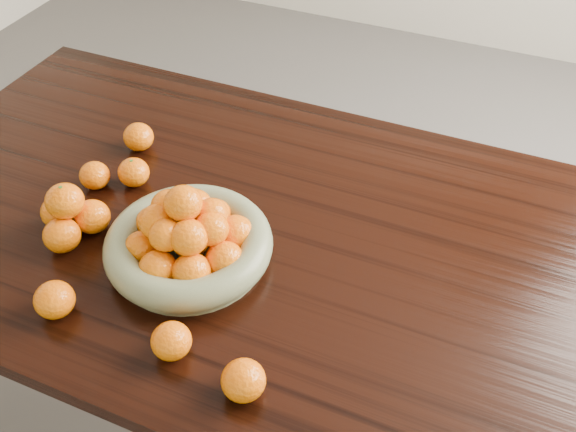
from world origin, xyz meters
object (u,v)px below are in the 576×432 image
at_px(dining_table, 299,268).
at_px(orange_pyramid, 69,216).
at_px(loose_orange_0, 134,172).
at_px(fruit_bowl, 188,240).

xyz_separation_m(dining_table, orange_pyramid, (-0.45, -0.17, 0.14)).
height_order(dining_table, loose_orange_0, loose_orange_0).
bearing_deg(dining_table, fruit_bowl, -143.87).
relative_size(dining_table, loose_orange_0, 27.52).
height_order(orange_pyramid, loose_orange_0, orange_pyramid).
bearing_deg(orange_pyramid, fruit_bowl, 7.55).
xyz_separation_m(fruit_bowl, orange_pyramid, (-0.27, -0.04, -0.00)).
relative_size(orange_pyramid, loose_orange_0, 2.09).
relative_size(dining_table, fruit_bowl, 5.82).
xyz_separation_m(dining_table, loose_orange_0, (-0.42, 0.02, 0.12)).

